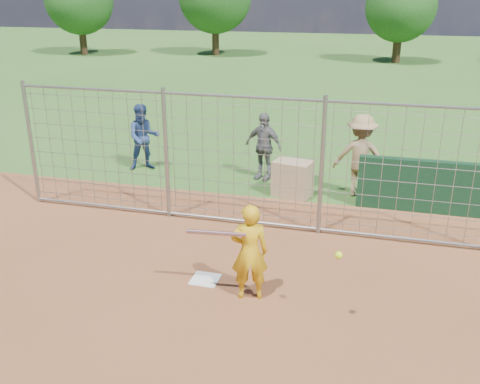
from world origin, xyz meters
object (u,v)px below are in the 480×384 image
(bystander_c, at_px, (361,156))
(batter, at_px, (250,252))
(bystander_a, at_px, (144,137))
(equipment_bin, at_px, (293,179))
(bystander_b, at_px, (263,146))

(bystander_c, bearing_deg, batter, 74.56)
(bystander_a, height_order, equipment_bin, bystander_a)
(bystander_a, bearing_deg, batter, -81.15)
(bystander_c, bearing_deg, equipment_bin, 17.11)
(batter, distance_m, bystander_b, 5.33)
(batter, height_order, bystander_b, bystander_b)
(bystander_a, height_order, bystander_b, bystander_a)
(bystander_a, relative_size, equipment_bin, 2.08)
(bystander_a, xyz_separation_m, bystander_c, (5.34, -0.48, 0.08))
(batter, relative_size, bystander_c, 0.82)
(bystander_b, height_order, bystander_c, bystander_c)
(batter, bearing_deg, bystander_a, -68.29)
(bystander_c, bearing_deg, bystander_a, -5.08)
(bystander_b, bearing_deg, batter, -62.52)
(batter, xyz_separation_m, bystander_c, (1.31, 4.71, 0.17))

